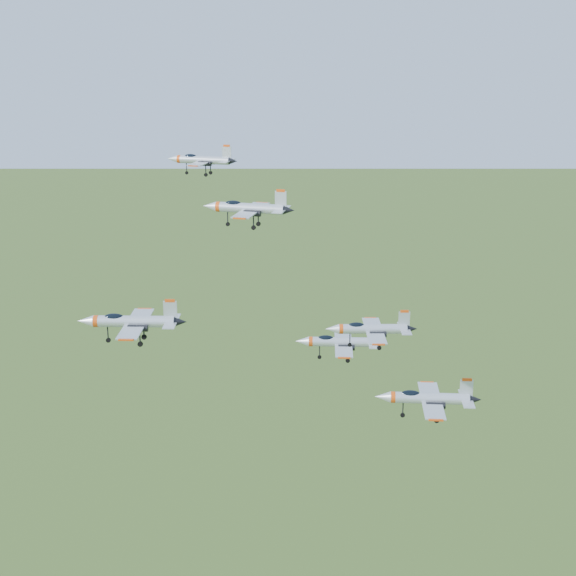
# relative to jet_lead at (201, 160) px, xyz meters

# --- Properties ---
(jet_lead) EXTENTS (11.22, 9.21, 3.01)m
(jet_lead) POSITION_rel_jet_lead_xyz_m (0.00, 0.00, 0.00)
(jet_lead) COLOR silver
(jet_left_high) EXTENTS (12.37, 10.15, 3.32)m
(jet_left_high) POSITION_rel_jet_lead_xyz_m (12.31, -16.32, -3.55)
(jet_left_high) COLOR silver
(jet_right_high) EXTENTS (12.30, 10.39, 3.32)m
(jet_right_high) POSITION_rel_jet_lead_xyz_m (4.80, -36.43, -12.90)
(jet_right_high) COLOR silver
(jet_left_low) EXTENTS (12.13, 10.21, 3.26)m
(jet_left_low) POSITION_rel_jet_lead_xyz_m (24.53, -14.84, -21.48)
(jet_left_low) COLOR silver
(jet_right_low) EXTENTS (10.73, 9.10, 2.91)m
(jet_right_low) POSITION_rel_jet_lead_xyz_m (30.28, -26.00, -15.14)
(jet_right_low) COLOR silver
(jet_trail) EXTENTS (13.35, 11.21, 3.58)m
(jet_trail) POSITION_rel_jet_lead_xyz_m (36.87, -20.33, -25.80)
(jet_trail) COLOR silver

